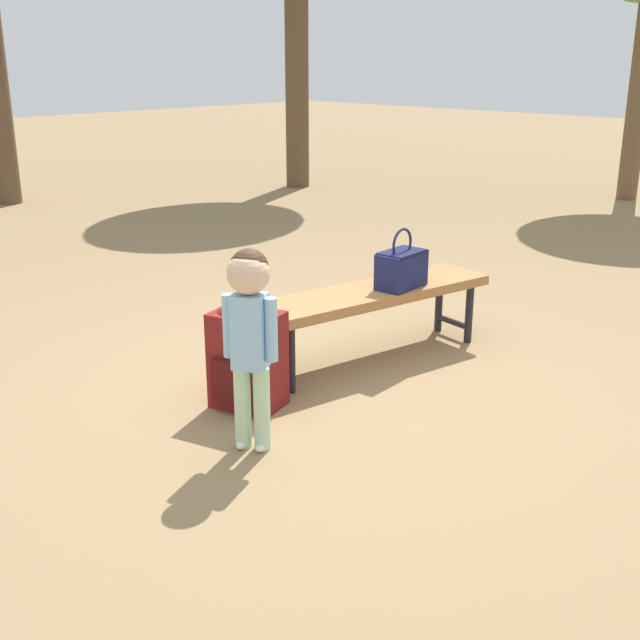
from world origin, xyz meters
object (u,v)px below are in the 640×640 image
at_px(child_standing, 250,318).
at_px(park_bench, 373,298).
at_px(handbag, 401,267).
at_px(backpack_large, 247,353).

bearing_deg(child_standing, park_bench, -164.60).
distance_m(handbag, child_standing, 1.47).
relative_size(park_bench, handbag, 4.47).
distance_m(handbag, backpack_large, 1.18).
relative_size(handbag, child_standing, 0.37).
relative_size(handbag, backpack_large, 0.61).
height_order(handbag, child_standing, child_standing).
bearing_deg(backpack_large, child_standing, 51.26).
height_order(park_bench, child_standing, child_standing).
xyz_separation_m(handbag, backpack_large, (1.14, -0.12, -0.28)).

